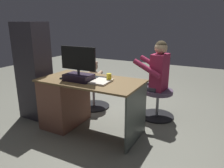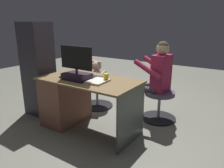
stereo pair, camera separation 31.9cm
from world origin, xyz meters
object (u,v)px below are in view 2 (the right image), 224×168
(computer_mouse, at_px, (73,73))
(monitor, at_px, (77,70))
(tv_remote, at_px, (64,76))
(office_chair_teddy, at_px, (97,93))
(visitor_chair, at_px, (159,103))
(person, at_px, (155,75))
(desk, at_px, (70,98))
(cup, at_px, (106,77))
(teddy_bear, at_px, (97,72))
(keyboard, at_px, (90,76))

(computer_mouse, bearing_deg, monitor, 143.67)
(tv_remote, height_order, office_chair_teddy, tv_remote)
(visitor_chair, bearing_deg, person, 5.66)
(tv_remote, bearing_deg, computer_mouse, -96.18)
(desk, bearing_deg, person, -138.89)
(desk, bearing_deg, tv_remote, 79.48)
(cup, xyz_separation_m, tv_remote, (0.63, 0.14, -0.04))
(computer_mouse, bearing_deg, office_chair_teddy, -85.63)
(visitor_chair, xyz_separation_m, person, (0.09, 0.01, 0.44))
(desk, height_order, visitor_chair, desk)
(monitor, xyz_separation_m, office_chair_teddy, (0.32, -0.84, -0.61))
(desk, bearing_deg, monitor, 158.16)
(tv_remote, height_order, visitor_chair, tv_remote)
(tv_remote, bearing_deg, desk, -108.16)
(cup, height_order, tv_remote, cup)
(teddy_bear, distance_m, visitor_chair, 1.19)
(visitor_chair, bearing_deg, monitor, 49.50)
(keyboard, bearing_deg, computer_mouse, 0.49)
(desk, xyz_separation_m, office_chair_teddy, (0.07, -0.74, -0.13))
(person, bearing_deg, computer_mouse, 37.05)
(tv_remote, distance_m, teddy_bear, 0.85)
(keyboard, height_order, teddy_bear, teddy_bear)
(computer_mouse, bearing_deg, keyboard, -179.51)
(cup, xyz_separation_m, person, (-0.35, -0.79, -0.08))
(tv_remote, xyz_separation_m, visitor_chair, (-1.07, -0.94, -0.47))
(monitor, xyz_separation_m, person, (-0.72, -0.94, -0.16))
(office_chair_teddy, bearing_deg, visitor_chair, -174.34)
(keyboard, relative_size, person, 0.35)
(tv_remote, relative_size, person, 0.12)
(desk, xyz_separation_m, tv_remote, (0.02, 0.09, 0.35))
(computer_mouse, bearing_deg, teddy_bear, -85.72)
(keyboard, bearing_deg, tv_remote, 30.67)
(keyboard, relative_size, visitor_chair, 0.78)
(monitor, relative_size, cup, 5.09)
(computer_mouse, distance_m, cup, 0.64)
(cup, relative_size, person, 0.08)
(tv_remote, bearing_deg, teddy_bear, -93.98)
(desk, height_order, cup, cup)
(tv_remote, distance_m, visitor_chair, 1.51)
(monitor, height_order, cup, monitor)
(tv_remote, bearing_deg, person, -144.16)
(computer_mouse, height_order, person, person)
(computer_mouse, distance_m, teddy_bear, 0.67)
(desk, bearing_deg, visitor_chair, -141.11)
(visitor_chair, bearing_deg, teddy_bear, 5.00)
(desk, height_order, computer_mouse, computer_mouse)
(keyboard, relative_size, cup, 4.13)
(desk, xyz_separation_m, teddy_bear, (0.07, -0.75, 0.24))
(teddy_bear, bearing_deg, tv_remote, 93.66)
(visitor_chair, distance_m, person, 0.45)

